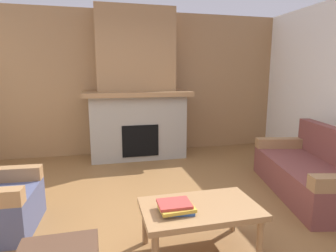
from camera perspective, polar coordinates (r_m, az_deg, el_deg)
ground at (r=3.04m, az=0.97°, el=-19.92°), size 9.00×9.00×0.00m
wall_back_wood_panel at (r=5.57m, az=-6.95°, el=8.54°), size 6.00×0.12×2.70m
fireplace at (r=5.21m, az=-6.40°, el=6.36°), size 1.90×0.82×2.70m
couch at (r=4.11m, az=27.49°, el=-8.43°), size 1.23×1.94×0.85m
coffee_table at (r=2.52m, az=6.54°, el=-16.96°), size 1.00×0.60×0.43m
book_stack_near_edge at (r=2.37m, az=1.75°, el=-16.22°), size 0.30×0.24×0.08m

